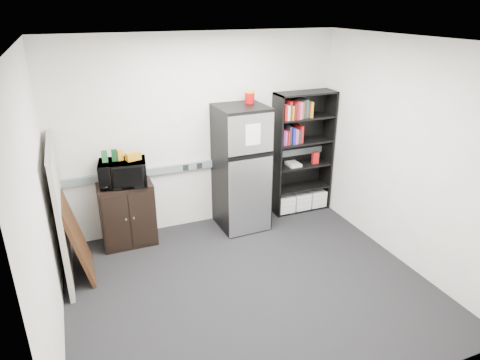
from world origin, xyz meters
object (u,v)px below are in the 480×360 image
(cubicle_partition, at_px, (61,212))
(microwave, at_px, (123,173))
(bookshelf, at_px, (302,154))
(cabinet, at_px, (128,214))
(refrigerator, at_px, (241,168))

(cubicle_partition, relative_size, microwave, 2.78)
(bookshelf, xyz_separation_m, cubicle_partition, (-3.43, -0.49, -0.10))
(cabinet, distance_m, refrigerator, 1.66)
(bookshelf, relative_size, cabinet, 2.14)
(refrigerator, bearing_deg, bookshelf, 5.73)
(microwave, bearing_deg, bookshelf, 10.31)
(bookshelf, bearing_deg, cabinet, -178.61)
(microwave, relative_size, refrigerator, 0.33)
(bookshelf, height_order, cubicle_partition, bookshelf)
(cubicle_partition, xyz_separation_m, microwave, (0.78, 0.40, 0.21))
(cubicle_partition, relative_size, refrigerator, 0.92)
(cabinet, height_order, refrigerator, refrigerator)
(bookshelf, relative_size, refrigerator, 1.05)
(bookshelf, distance_m, cubicle_partition, 3.46)
(bookshelf, xyz_separation_m, refrigerator, (-1.05, -0.14, -0.03))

